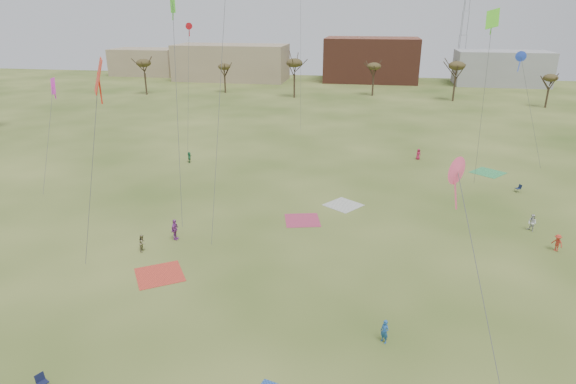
% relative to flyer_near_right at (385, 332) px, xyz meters
% --- Properties ---
extents(ground, '(260.00, 260.00, 0.00)m').
position_rel_flyer_near_right_xyz_m(ground, '(-7.83, -1.64, -0.78)').
color(ground, '#304716').
rests_on(ground, ground).
extents(flyer_near_right, '(0.67, 0.65, 1.55)m').
position_rel_flyer_near_right_xyz_m(flyer_near_right, '(0.00, 0.00, 0.00)').
color(flyer_near_right, '#21559A').
rests_on(flyer_near_right, ground).
extents(spectator_fore_b, '(0.66, 0.80, 1.51)m').
position_rel_flyer_near_right_xyz_m(spectator_fore_b, '(-20.00, 8.60, -0.02)').
color(spectator_fore_b, '#817B52').
rests_on(spectator_fore_b, ground).
extents(flyer_mid_b, '(1.03, 1.12, 1.51)m').
position_rel_flyer_near_right_xyz_m(flyer_mid_b, '(14.50, 14.73, -0.02)').
color(flyer_mid_b, '#B73422').
rests_on(flyer_mid_b, ground).
extents(spectator_mid_d, '(0.53, 1.16, 1.93)m').
position_rel_flyer_near_right_xyz_m(spectator_mid_d, '(-18.15, 11.13, 0.19)').
color(spectator_mid_d, purple).
rests_on(spectator_mid_d, ground).
extents(spectator_mid_e, '(0.97, 1.00, 1.62)m').
position_rel_flyer_near_right_xyz_m(spectator_mid_e, '(13.57, 18.56, 0.03)').
color(spectator_mid_e, silver).
rests_on(spectator_mid_e, ground).
extents(flyer_far_a, '(0.72, 1.39, 1.44)m').
position_rel_flyer_near_right_xyz_m(flyer_far_a, '(-25.36, 33.42, -0.06)').
color(flyer_far_a, '#246D41').
rests_on(flyer_far_a, ground).
extents(flyer_far_b, '(0.86, 0.77, 1.48)m').
position_rel_flyer_near_right_xyz_m(flyer_far_b, '(4.99, 40.18, -0.04)').
color(flyer_far_b, '#A81C42').
rests_on(flyer_far_b, ground).
extents(blanket_red, '(4.75, 4.75, 0.03)m').
position_rel_flyer_near_right_xyz_m(blanket_red, '(-16.98, 5.12, -0.77)').
color(blanket_red, red).
rests_on(blanket_red, ground).
extents(blanket_cream, '(4.48, 4.48, 0.03)m').
position_rel_flyer_near_right_xyz_m(blanket_cream, '(-3.96, 21.80, -0.77)').
color(blanket_cream, beige).
rests_on(blanket_cream, ground).
extents(blanket_plum, '(3.98, 3.98, 0.03)m').
position_rel_flyer_near_right_xyz_m(blanket_plum, '(-7.62, 17.20, -0.77)').
color(blanket_plum, '#B4375A').
rests_on(blanket_plum, ground).
extents(blanket_olive, '(4.80, 4.80, 0.03)m').
position_rel_flyer_near_right_xyz_m(blanket_olive, '(13.25, 35.78, -0.77)').
color(blanket_olive, '#399C56').
rests_on(blanket_olive, ground).
extents(camp_chair_right, '(0.69, 0.66, 0.87)m').
position_rel_flyer_near_right_xyz_m(camp_chair_right, '(15.09, 29.15, -0.52)').
color(camp_chair_right, '#141E38').
rests_on(camp_chair_right, ground).
extents(tree_line, '(117.44, 49.32, 8.91)m').
position_rel_flyer_near_right_xyz_m(tree_line, '(-10.67, 77.48, 6.31)').
color(tree_line, '#3A2B1E').
rests_on(tree_line, ground).
extents(building_tan, '(32.00, 14.00, 10.00)m').
position_rel_flyer_near_right_xyz_m(building_tan, '(-42.83, 113.36, 4.22)').
color(building_tan, '#937F60').
rests_on(building_tan, ground).
extents(building_brick, '(26.00, 16.00, 12.00)m').
position_rel_flyer_near_right_xyz_m(building_brick, '(-2.83, 118.36, 5.22)').
color(building_brick, brown).
rests_on(building_brick, ground).
extents(building_grey, '(24.00, 12.00, 9.00)m').
position_rel_flyer_near_right_xyz_m(building_grey, '(32.17, 116.36, 3.72)').
color(building_grey, gray).
rests_on(building_grey, ground).
extents(building_tan_west, '(20.00, 12.00, 8.00)m').
position_rel_flyer_near_right_xyz_m(building_tan_west, '(-72.83, 120.36, 3.22)').
color(building_tan_west, '#937F60').
rests_on(building_tan_west, ground).
extents(radio_tower, '(1.51, 1.72, 41.00)m').
position_rel_flyer_near_right_xyz_m(radio_tower, '(22.17, 123.36, 18.43)').
color(radio_tower, '#9EA3A8').
rests_on(radio_tower, ground).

